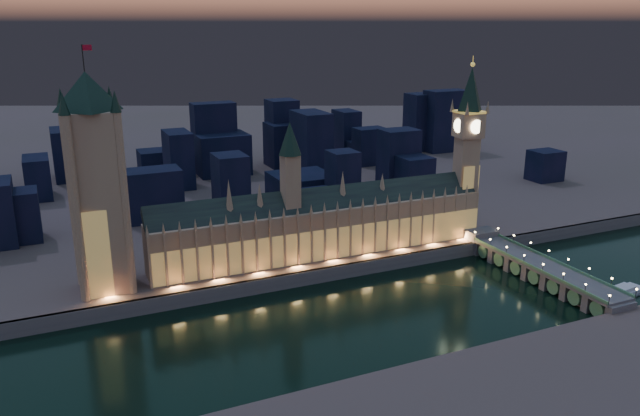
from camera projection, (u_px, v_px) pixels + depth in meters
name	position (u px, v px, depth m)	size (l,w,h in m)	color
ground_plane	(356.00, 312.00, 306.75)	(2000.00, 2000.00, 0.00)	black
north_bank	(160.00, 136.00, 760.00)	(2000.00, 960.00, 8.00)	#52423D
embankment_wall	(322.00, 275.00, 341.43)	(2000.00, 2.50, 8.00)	#474251
palace_of_westminster	(322.00, 223.00, 356.86)	(202.00, 22.20, 78.00)	#926D5D
victoria_tower	(95.00, 174.00, 298.39)	(31.68, 31.68, 119.46)	#926D5D
elizabeth_tower	(468.00, 137.00, 383.42)	(18.00, 18.00, 109.78)	#926D5D
westminster_bridge	(536.00, 269.00, 345.25)	(18.54, 113.00, 15.90)	#474251
river_boat	(615.00, 295.00, 322.60)	(50.69, 18.90, 4.50)	#474251
city_backdrop	(263.00, 153.00, 530.47)	(466.46, 215.63, 72.24)	black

